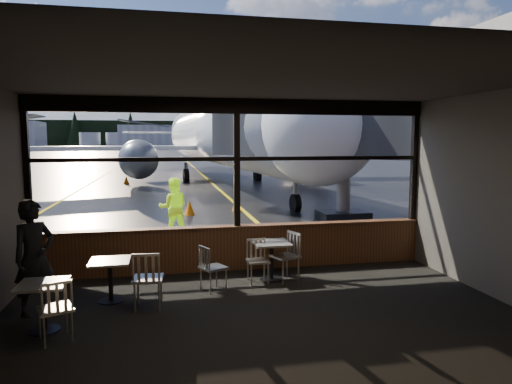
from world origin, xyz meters
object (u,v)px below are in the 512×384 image
object	(u,v)px
jet_bridge	(317,144)
ground_crew	(174,208)
cafe_table_mid	(111,281)
cafe_table_near	(271,261)
cone_nose	(236,204)
chair_left_s	(55,310)
chair_near_e	(285,257)
chair_near_w	(213,268)
airliner	(225,91)
chair_mid_s	(148,279)
cafe_table_left	(44,307)
chair_near_n	(258,262)
cone_extra	(189,208)
passenger	(34,257)
cone_wing	(126,180)

from	to	relation	value
jet_bridge	ground_crew	xyz separation A→B (m)	(-4.81, -1.97, -1.74)
jet_bridge	cafe_table_mid	distance (m)	9.43
cafe_table_near	cafe_table_mid	world-z (taller)	cafe_table_near
cafe_table_near	cone_nose	distance (m)	8.83
chair_left_s	chair_near_e	bearing A→B (deg)	5.35
cafe_table_near	chair_near_w	xyz separation A→B (m)	(-1.16, -0.44, 0.05)
airliner	cafe_table_near	distance (m)	21.56
cafe_table_near	chair_near_e	distance (m)	0.28
chair_mid_s	cafe_table_mid	bearing A→B (deg)	149.66
cafe_table_left	chair_near_n	distance (m)	3.72
jet_bridge	chair_near_e	size ratio (longest dim) A/B	12.52
airliner	chair_near_n	size ratio (longest dim) A/B	45.95
cafe_table_left	cafe_table_near	bearing A→B (deg)	24.78
chair_near_n	cone_extra	xyz separation A→B (m)	(-0.82, 8.26, -0.14)
cafe_table_left	chair_left_s	world-z (taller)	chair_left_s
cafe_table_mid	chair_mid_s	bearing A→B (deg)	-35.25
jet_bridge	chair_mid_s	xyz separation A→B (m)	(-5.33, -7.41, -2.09)
ground_crew	airliner	bearing A→B (deg)	-102.35
chair_mid_s	passenger	bearing A→B (deg)	-178.68
airliner	passenger	world-z (taller)	airliner
cafe_table_mid	cone_nose	world-z (taller)	cafe_table_mid
cafe_table_mid	airliner	bearing A→B (deg)	77.37
chair_near_e	cone_nose	size ratio (longest dim) A/B	1.92
jet_bridge	chair_near_w	world-z (taller)	jet_bridge
jet_bridge	chair_near_e	bearing A→B (deg)	-113.68
chair_near_n	cafe_table_left	bearing A→B (deg)	23.81
passenger	cone_nose	xyz separation A→B (m)	(4.66, 9.77, -0.65)
cafe_table_near	chair_near_e	size ratio (longest dim) A/B	0.79
ground_crew	cone_extra	bearing A→B (deg)	-99.32
ground_crew	chair_left_s	bearing A→B (deg)	75.46
chair_near_n	passenger	distance (m)	3.79
cafe_table_near	chair_near_e	world-z (taller)	chair_near_e
cafe_table_near	cone_wing	world-z (taller)	cafe_table_near
chair_left_s	ground_crew	bearing A→B (deg)	52.65
jet_bridge	cone_wing	size ratio (longest dim) A/B	23.80
jet_bridge	ground_crew	distance (m)	5.49
airliner	cone_nose	bearing A→B (deg)	-100.12
chair_mid_s	ground_crew	size ratio (longest dim) A/B	0.58
chair_near_w	chair_near_n	distance (m)	0.92
airliner	cone_nose	xyz separation A→B (m)	(-1.20, -11.98, -5.54)
cafe_table_near	cafe_table_mid	distance (m)	2.96
jet_bridge	passenger	bearing A→B (deg)	-133.88
cafe_table_mid	chair_near_n	size ratio (longest dim) A/B	0.86
chair_left_s	cone_wing	world-z (taller)	chair_left_s
cone_extra	cafe_table_near	bearing A→B (deg)	-82.19
airliner	chair_mid_s	distance (m)	22.87
airliner	cafe_table_left	bearing A→B (deg)	-108.35
cafe_table_near	cone_wing	xyz separation A→B (m)	(-4.29, 20.87, -0.12)
chair_near_w	cafe_table_near	bearing A→B (deg)	85.45
cafe_table_near	chair_mid_s	xyz separation A→B (m)	(-2.27, -1.07, 0.11)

